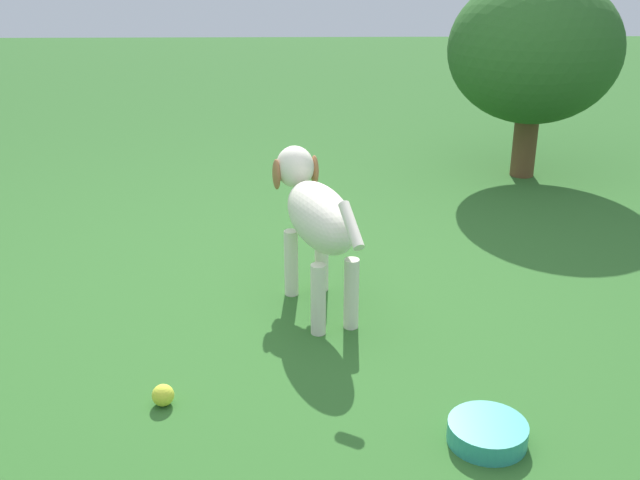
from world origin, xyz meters
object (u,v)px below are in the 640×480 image
Objects in this scene: dog at (316,215)px; water_bowl at (487,433)px; tennis_ball_0 at (163,395)px; tennis_ball_1 at (345,234)px.

water_bowl is (-0.46, 0.82, -0.33)m from dog.
tennis_ball_0 is 1.00× the size of tennis_ball_1.
dog is 11.72× the size of tennis_ball_0.
dog reaches higher than water_bowl.
dog reaches higher than tennis_ball_1.
tennis_ball_0 is 0.94m from water_bowl.
tennis_ball_1 is 1.46m from water_bowl.
dog is at bearing -126.16° from tennis_ball_0.
tennis_ball_1 reaches higher than water_bowl.
dog is 1.00m from water_bowl.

